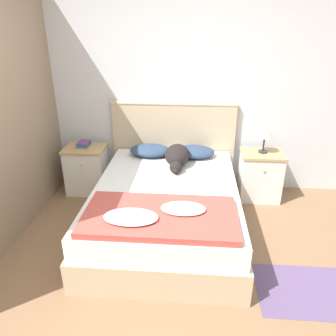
{
  "coord_description": "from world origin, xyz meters",
  "views": [
    {
      "loc": [
        0.31,
        -1.99,
        2.07
      ],
      "look_at": [
        0.05,
        1.21,
        0.63
      ],
      "focal_mm": 35.0,
      "sensor_mm": 36.0,
      "label": 1
    }
  ],
  "objects_px": {
    "nightstand_right": "(260,175)",
    "dog": "(177,156)",
    "bed": "(166,208)",
    "table_lamp": "(265,133)",
    "book_stack": "(84,145)",
    "pillow_right": "(194,152)",
    "nightstand_left": "(87,170)",
    "pillow_left": "(150,150)"
  },
  "relations": [
    {
      "from": "nightstand_right",
      "to": "bed",
      "type": "bearing_deg",
      "value": -144.46
    },
    {
      "from": "pillow_left",
      "to": "dog",
      "type": "height_order",
      "value": "dog"
    },
    {
      "from": "nightstand_right",
      "to": "dog",
      "type": "relative_size",
      "value": 0.93
    },
    {
      "from": "bed",
      "to": "book_stack",
      "type": "xyz_separation_m",
      "value": [
        -1.12,
        0.8,
        0.39
      ]
    },
    {
      "from": "bed",
      "to": "pillow_right",
      "type": "bearing_deg",
      "value": 71.28
    },
    {
      "from": "nightstand_left",
      "to": "pillow_right",
      "type": "relative_size",
      "value": 1.2
    },
    {
      "from": "bed",
      "to": "nightstand_right",
      "type": "distance_m",
      "value": 1.36
    },
    {
      "from": "pillow_left",
      "to": "dog",
      "type": "distance_m",
      "value": 0.44
    },
    {
      "from": "nightstand_left",
      "to": "nightstand_right",
      "type": "height_order",
      "value": "same"
    },
    {
      "from": "nightstand_left",
      "to": "pillow_right",
      "type": "bearing_deg",
      "value": 0.46
    },
    {
      "from": "pillow_right",
      "to": "pillow_left",
      "type": "bearing_deg",
      "value": 180.0
    },
    {
      "from": "pillow_left",
      "to": "book_stack",
      "type": "relative_size",
      "value": 2.35
    },
    {
      "from": "table_lamp",
      "to": "nightstand_right",
      "type": "bearing_deg",
      "value": -90.0
    },
    {
      "from": "pillow_left",
      "to": "dog",
      "type": "xyz_separation_m",
      "value": [
        0.35,
        -0.26,
        0.04
      ]
    },
    {
      "from": "nightstand_right",
      "to": "dog",
      "type": "height_order",
      "value": "dog"
    },
    {
      "from": "nightstand_left",
      "to": "table_lamp",
      "type": "distance_m",
      "value": 2.29
    },
    {
      "from": "bed",
      "to": "book_stack",
      "type": "distance_m",
      "value": 1.43
    },
    {
      "from": "dog",
      "to": "nightstand_left",
      "type": "bearing_deg",
      "value": 168.21
    },
    {
      "from": "pillow_right",
      "to": "book_stack",
      "type": "xyz_separation_m",
      "value": [
        -1.39,
        -0.0,
        0.05
      ]
    },
    {
      "from": "nightstand_left",
      "to": "pillow_left",
      "type": "relative_size",
      "value": 1.2
    },
    {
      "from": "nightstand_right",
      "to": "pillow_left",
      "type": "xyz_separation_m",
      "value": [
        -1.38,
        0.01,
        0.29
      ]
    },
    {
      "from": "nightstand_left",
      "to": "pillow_left",
      "type": "bearing_deg",
      "value": 0.76
    },
    {
      "from": "nightstand_right",
      "to": "pillow_right",
      "type": "height_order",
      "value": "pillow_right"
    },
    {
      "from": "nightstand_left",
      "to": "book_stack",
      "type": "height_order",
      "value": "book_stack"
    },
    {
      "from": "bed",
      "to": "pillow_left",
      "type": "height_order",
      "value": "pillow_left"
    },
    {
      "from": "nightstand_right",
      "to": "dog",
      "type": "xyz_separation_m",
      "value": [
        -1.03,
        -0.25,
        0.33
      ]
    },
    {
      "from": "nightstand_left",
      "to": "dog",
      "type": "distance_m",
      "value": 1.26
    },
    {
      "from": "dog",
      "to": "book_stack",
      "type": "height_order",
      "value": "dog"
    },
    {
      "from": "nightstand_right",
      "to": "pillow_left",
      "type": "bearing_deg",
      "value": 179.54
    },
    {
      "from": "dog",
      "to": "table_lamp",
      "type": "height_order",
      "value": "table_lamp"
    },
    {
      "from": "dog",
      "to": "table_lamp",
      "type": "distance_m",
      "value": 1.09
    },
    {
      "from": "table_lamp",
      "to": "pillow_right",
      "type": "bearing_deg",
      "value": -179.63
    },
    {
      "from": "bed",
      "to": "dog",
      "type": "relative_size",
      "value": 3.14
    },
    {
      "from": "nightstand_left",
      "to": "dog",
      "type": "relative_size",
      "value": 0.93
    },
    {
      "from": "book_stack",
      "to": "table_lamp",
      "type": "height_order",
      "value": "table_lamp"
    },
    {
      "from": "nightstand_right",
      "to": "dog",
      "type": "bearing_deg",
      "value": -166.43
    },
    {
      "from": "pillow_right",
      "to": "table_lamp",
      "type": "height_order",
      "value": "table_lamp"
    },
    {
      "from": "bed",
      "to": "nightstand_left",
      "type": "distance_m",
      "value": 1.36
    },
    {
      "from": "pillow_left",
      "to": "nightstand_left",
      "type": "bearing_deg",
      "value": -179.24
    },
    {
      "from": "pillow_right",
      "to": "dog",
      "type": "relative_size",
      "value": 0.77
    },
    {
      "from": "pillow_left",
      "to": "dog",
      "type": "relative_size",
      "value": 0.77
    },
    {
      "from": "nightstand_left",
      "to": "pillow_left",
      "type": "xyz_separation_m",
      "value": [
        0.84,
        0.01,
        0.29
      ]
    }
  ]
}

